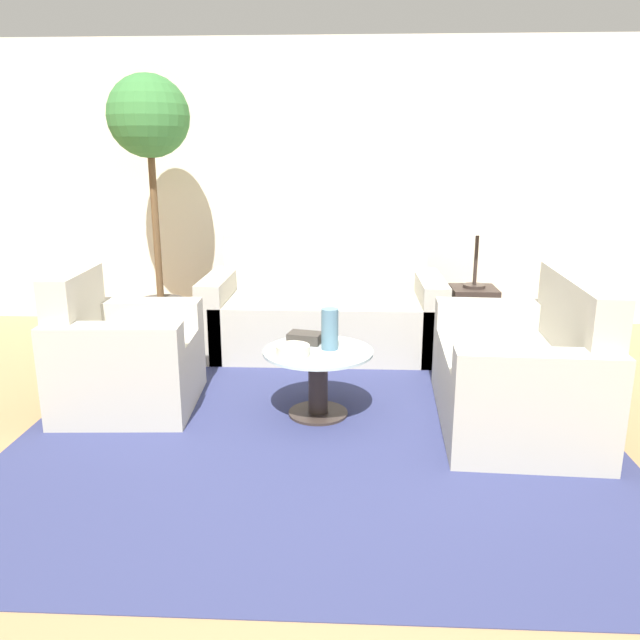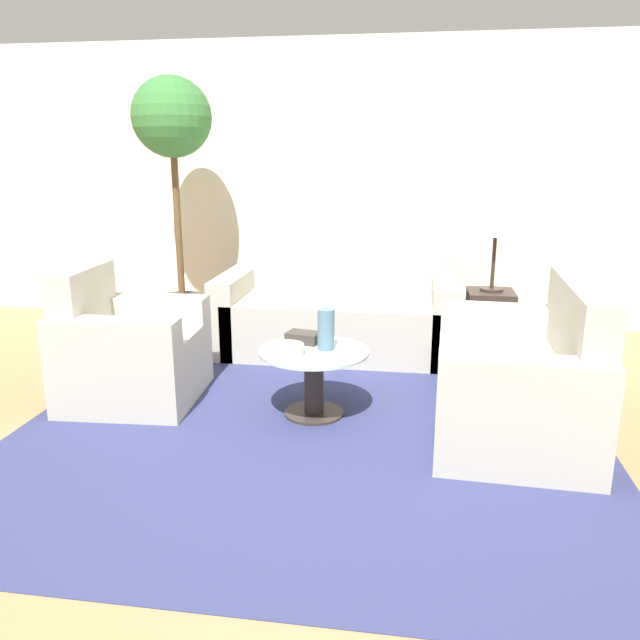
# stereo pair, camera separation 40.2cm
# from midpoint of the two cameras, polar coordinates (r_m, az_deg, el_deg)

# --- Properties ---
(ground_plane) EXTENTS (14.00, 14.00, 0.00)m
(ground_plane) POSITION_cam_midpoint_polar(r_m,az_deg,el_deg) (3.41, -2.63, -12.85)
(ground_plane) COLOR #9E754C
(wall_back) EXTENTS (10.00, 0.06, 2.60)m
(wall_back) POSITION_cam_midpoint_polar(r_m,az_deg,el_deg) (5.96, -0.10, 12.20)
(wall_back) COLOR beige
(wall_back) RESTS_ON ground_plane
(rug) EXTENTS (3.43, 3.60, 0.01)m
(rug) POSITION_cam_midpoint_polar(r_m,az_deg,el_deg) (3.96, -3.11, -8.63)
(rug) COLOR navy
(rug) RESTS_ON ground_plane
(sofa_main) EXTENTS (1.92, 0.89, 0.92)m
(sofa_main) POSITION_cam_midpoint_polar(r_m,az_deg,el_deg) (5.17, -1.87, 0.54)
(sofa_main) COLOR #B2AD9E
(sofa_main) RESTS_ON ground_plane
(armchair) EXTENTS (0.86, 0.88, 0.89)m
(armchair) POSITION_cam_midpoint_polar(r_m,az_deg,el_deg) (4.25, -20.41, -3.64)
(armchair) COLOR #B2AD9E
(armchair) RESTS_ON ground_plane
(loveseat) EXTENTS (0.91, 1.35, 0.91)m
(loveseat) POSITION_cam_midpoint_polar(r_m,az_deg,el_deg) (3.87, 15.50, -5.06)
(loveseat) COLOR #B2AD9E
(loveseat) RESTS_ON ground_plane
(coffee_table) EXTENTS (0.68, 0.68, 0.43)m
(coffee_table) POSITION_cam_midpoint_polar(r_m,az_deg,el_deg) (3.86, -3.17, -4.95)
(coffee_table) COLOR #332823
(coffee_table) RESTS_ON ground_plane
(side_table) EXTENTS (0.36, 0.36, 0.53)m
(side_table) POSITION_cam_midpoint_polar(r_m,az_deg,el_deg) (5.23, 11.62, 0.04)
(side_table) COLOR #332823
(side_table) RESTS_ON ground_plane
(table_lamp) EXTENTS (0.29, 0.29, 0.66)m
(table_lamp) POSITION_cam_midpoint_polar(r_m,az_deg,el_deg) (5.09, 12.09, 8.67)
(table_lamp) COLOR #332823
(table_lamp) RESTS_ON side_table
(potted_plant) EXTENTS (0.67, 0.67, 2.22)m
(potted_plant) POSITION_cam_midpoint_polar(r_m,az_deg,el_deg) (5.57, -17.31, 14.66)
(potted_plant) COLOR #3D3833
(potted_plant) RESTS_ON ground_plane
(vase) EXTENTS (0.10, 0.10, 0.25)m
(vase) POSITION_cam_midpoint_polar(r_m,az_deg,el_deg) (3.80, -2.12, -0.87)
(vase) COLOR slate
(vase) RESTS_ON coffee_table
(bowl) EXTENTS (0.20, 0.20, 0.06)m
(bowl) POSITION_cam_midpoint_polar(r_m,az_deg,el_deg) (3.72, -5.60, -2.82)
(bowl) COLOR beige
(bowl) RESTS_ON coffee_table
(book_stack) EXTENTS (0.23, 0.18, 0.07)m
(book_stack) POSITION_cam_midpoint_polar(r_m,az_deg,el_deg) (3.96, -4.29, -1.68)
(book_stack) COLOR #38332D
(book_stack) RESTS_ON coffee_table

